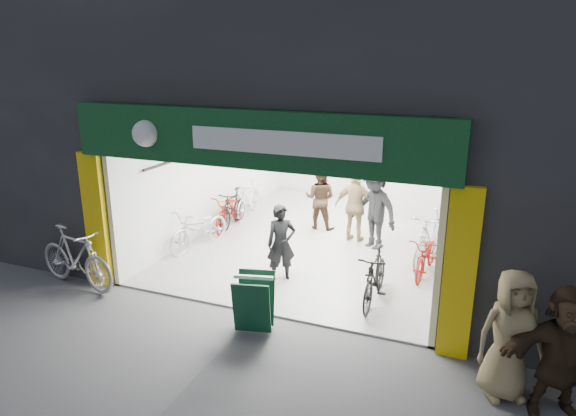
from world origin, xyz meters
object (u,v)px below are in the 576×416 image
Objects in this scene: bike_right_front at (375,277)px; pedestrian_near at (510,335)px; bike_left_front at (199,229)px; parked_bike at (76,257)px; sandwich_board at (254,302)px.

pedestrian_near is at bearing -41.93° from bike_right_front.
bike_right_front is 0.95× the size of pedestrian_near.
parked_bike is (-1.11, -2.61, 0.12)m from bike_left_front.
parked_bike is 7.58m from pedestrian_near.
bike_right_front reaches higher than sandwich_board.
bike_left_front is 3.91m from sandwich_board.
sandwich_board is (-3.74, 0.26, -0.37)m from pedestrian_near.
sandwich_board is at bearing -83.35° from parked_bike.
pedestrian_near is at bearing -83.86° from parked_bike.
bike_right_front is 1.81× the size of sandwich_board.
bike_right_front is at bearing 32.33° from sandwich_board.
bike_right_front is at bearing 114.29° from pedestrian_near.
sandwich_board is at bearing 152.07° from pedestrian_near.
pedestrian_near reaches higher than bike_left_front.
sandwich_board reaches higher than bike_left_front.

